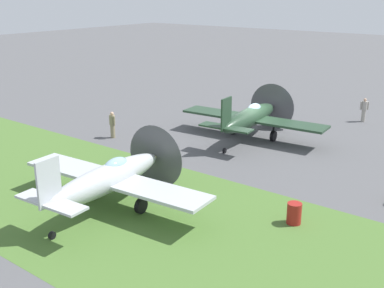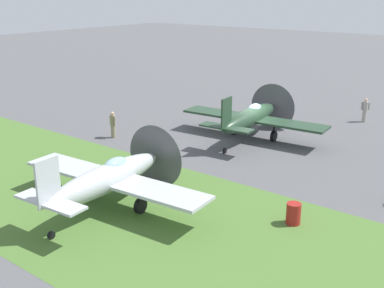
% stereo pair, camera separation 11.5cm
% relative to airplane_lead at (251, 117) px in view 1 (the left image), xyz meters
% --- Properties ---
extents(ground_plane, '(160.00, 160.00, 0.00)m').
position_rel_airplane_lead_xyz_m(ground_plane, '(0.02, 0.32, -1.45)').
color(ground_plane, '#515154').
extents(grass_verge, '(120.00, 11.00, 0.01)m').
position_rel_airplane_lead_xyz_m(grass_verge, '(0.02, -12.22, -1.45)').
color(grass_verge, '#476B2D').
rests_on(grass_verge, ground).
extents(airplane_lead, '(9.74, 7.70, 3.46)m').
position_rel_airplane_lead_xyz_m(airplane_lead, '(0.00, 0.00, 0.00)').
color(airplane_lead, '#233D28').
rests_on(airplane_lead, ground).
extents(airplane_wingman, '(9.56, 7.56, 3.40)m').
position_rel_airplane_lead_xyz_m(airplane_wingman, '(0.33, -12.52, -0.03)').
color(airplane_wingman, '#B2B7BC').
rests_on(airplane_wingman, ground).
extents(ground_crew_chief, '(0.54, 0.41, 1.73)m').
position_rel_airplane_lead_xyz_m(ground_crew_chief, '(4.39, 8.64, -0.54)').
color(ground_crew_chief, '#9E998E').
rests_on(ground_crew_chief, ground).
extents(ground_crew_mechanic, '(0.61, 0.38, 1.73)m').
position_rel_airplane_lead_xyz_m(ground_crew_mechanic, '(-7.22, -5.17, -0.54)').
color(ground_crew_mechanic, '#847A5B').
rests_on(ground_crew_mechanic, ground).
extents(fuel_drum, '(0.60, 0.60, 0.90)m').
position_rel_airplane_lead_xyz_m(fuel_drum, '(7.39, -8.98, -1.00)').
color(fuel_drum, maroon).
rests_on(fuel_drum, ground).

